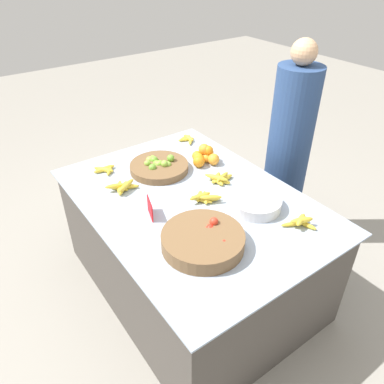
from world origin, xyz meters
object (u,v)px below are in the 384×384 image
metal_bowl (256,203)px  price_sign (150,208)px  vendor_person (287,157)px  lime_bowl (159,167)px  tomato_basket (203,240)px

metal_bowl → price_sign: 0.62m
vendor_person → lime_bowl: bearing=-111.4°
lime_bowl → vendor_person: vendor_person is taller
lime_bowl → price_sign: bearing=-36.7°
tomato_basket → vendor_person: bearing=111.4°
lime_bowl → price_sign: 0.51m
tomato_basket → vendor_person: 1.20m
lime_bowl → tomato_basket: (0.79, -0.22, 0.01)m
lime_bowl → vendor_person: 0.96m
lime_bowl → tomato_basket: bearing=-15.3°
metal_bowl → price_sign: (-0.29, -0.54, 0.02)m
vendor_person → metal_bowl: bearing=-62.2°
lime_bowl → vendor_person: bearing=68.6°
tomato_basket → price_sign: size_ratio=3.40×
vendor_person → price_sign: bearing=-87.2°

